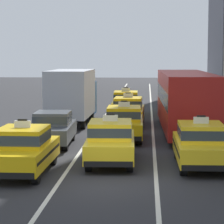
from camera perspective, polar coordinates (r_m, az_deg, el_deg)
name	(u,v)px	position (r m, az deg, el deg)	size (l,w,h in m)	color
ground_plane	(107,184)	(17.78, -0.51, -7.59)	(160.00, 160.00, 0.00)	#2B2B2D
lane_stripe_left_center	(106,115)	(37.57, -0.68, -0.31)	(0.14, 80.00, 0.01)	silver
lane_stripe_center_right	(152,115)	(37.46, 4.20, -0.35)	(0.14, 80.00, 0.01)	silver
taxi_left_nearest	(24,149)	(19.39, -9.28, -3.87)	(1.85, 4.57, 1.96)	black
sedan_left_second	(53,127)	(25.11, -6.22, -1.62)	(1.90, 4.36, 1.58)	black
box_truck_left_third	(73,94)	(32.85, -4.15, 1.85)	(2.39, 7.00, 3.27)	black
taxi_center_nearest	(111,141)	(20.89, -0.15, -3.07)	(1.95, 4.61, 1.96)	black
taxi_center_second	(124,122)	(26.57, 1.28, -1.09)	(1.88, 4.59, 1.96)	black
taxi_center_third	(128,110)	(32.19, 1.72, 0.17)	(1.89, 4.59, 1.96)	black
taxi_center_fourth	(126,103)	(37.31, 1.47, 0.99)	(1.89, 4.59, 1.96)	black
taxi_right_nearest	(200,144)	(20.51, 9.28, -3.32)	(1.86, 4.58, 1.96)	black
bus_right_second	(185,99)	(29.38, 7.71, 1.39)	(2.75, 11.25, 3.22)	black
taxi_right_third	(177,101)	(38.57, 6.84, 1.12)	(1.86, 4.58, 1.96)	black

